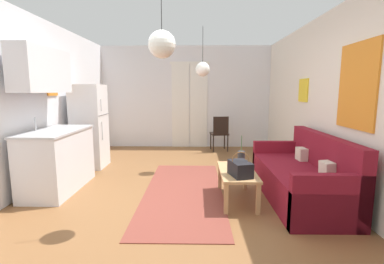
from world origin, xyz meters
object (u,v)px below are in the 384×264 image
object	(u,v)px
bamboo_vase	(241,159)
pendant_lamp_far	(203,69)
handbag	(240,168)
couch	(303,179)
coffee_table	(237,175)
accent_chair	(220,132)
pendant_lamp_near	(162,44)
refrigerator	(90,126)

from	to	relation	value
bamboo_vase	pendant_lamp_far	world-z (taller)	pendant_lamp_far
bamboo_vase	handbag	size ratio (longest dim) A/B	1.18
couch	coffee_table	xyz separation A→B (m)	(-0.93, -0.08, 0.08)
pendant_lamp_far	accent_chair	bearing A→B (deg)	73.55
coffee_table	accent_chair	world-z (taller)	accent_chair
couch	bamboo_vase	bearing A→B (deg)	174.54
handbag	accent_chair	bearing A→B (deg)	89.59
coffee_table	pendant_lamp_near	xyz separation A→B (m)	(-0.92, -0.63, 1.61)
couch	accent_chair	xyz separation A→B (m)	(-0.91, 3.06, 0.20)
couch	handbag	distance (m)	1.01
handbag	pendant_lamp_near	xyz separation A→B (m)	(-0.92, -0.39, 1.46)
couch	pendant_lamp_far	world-z (taller)	pendant_lamp_far
refrigerator	pendant_lamp_far	size ratio (longest dim) A/B	1.81
accent_chair	pendant_lamp_near	xyz separation A→B (m)	(-0.95, -3.77, 1.49)
coffee_table	pendant_lamp_far	world-z (taller)	pendant_lamp_far
couch	coffee_table	bearing A→B (deg)	-175.39
accent_chair	pendant_lamp_far	bearing A→B (deg)	65.92
bamboo_vase	refrigerator	bearing A→B (deg)	150.95
bamboo_vase	coffee_table	bearing A→B (deg)	-115.56
coffee_table	accent_chair	bearing A→B (deg)	89.55
coffee_table	refrigerator	world-z (taller)	refrigerator
couch	bamboo_vase	world-z (taller)	couch
bamboo_vase	accent_chair	size ratio (longest dim) A/B	0.52
coffee_table	pendant_lamp_near	world-z (taller)	pendant_lamp_near
couch	handbag	xyz separation A→B (m)	(-0.93, -0.32, 0.23)
refrigerator	pendant_lamp_far	bearing A→B (deg)	-3.04
pendant_lamp_near	accent_chair	bearing A→B (deg)	75.89
bamboo_vase	pendant_lamp_near	distance (m)	1.92
coffee_table	refrigerator	size ratio (longest dim) A/B	0.61
bamboo_vase	pendant_lamp_far	xyz separation A→B (m)	(-0.52, 1.39, 1.35)
refrigerator	accent_chair	world-z (taller)	refrigerator
refrigerator	pendant_lamp_far	distance (m)	2.45
couch	pendant_lamp_far	xyz separation A→B (m)	(-1.37, 1.47, 1.60)
coffee_table	accent_chair	distance (m)	3.14
couch	pendant_lamp_far	distance (m)	2.57
refrigerator	bamboo_vase	bearing A→B (deg)	-29.05
bamboo_vase	accent_chair	distance (m)	2.98
couch	refrigerator	size ratio (longest dim) A/B	1.23
coffee_table	handbag	world-z (taller)	handbag
pendant_lamp_near	pendant_lamp_far	bearing A→B (deg)	77.62
handbag	accent_chair	world-z (taller)	accent_chair
coffee_table	pendant_lamp_far	bearing A→B (deg)	106.00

